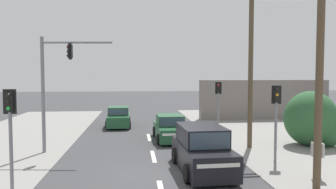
{
  "coord_description": "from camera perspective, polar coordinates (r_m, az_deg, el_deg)",
  "views": [
    {
      "loc": [
        -0.91,
        -13.05,
        4.02
      ],
      "look_at": [
        0.84,
        4.0,
        3.02
      ],
      "focal_mm": 35.0,
      "sensor_mm": 36.0,
      "label": 1
    }
  ],
  "objects": [
    {
      "name": "ground_plane",
      "position": [
        13.68,
        -1.83,
        -13.74
      ],
      "size": [
        140.0,
        140.0,
        0.0
      ],
      "primitive_type": "plane",
      "color": "#3A3A3D"
    },
    {
      "name": "pedestal_signal_left_kerb",
      "position": [
        12.31,
        -25.78,
        -4.48
      ],
      "size": [
        0.44,
        0.29,
        3.56
      ],
      "color": "slate",
      "rests_on": "ground"
    },
    {
      "name": "sedan_oncoming_near",
      "position": [
        20.49,
        0.34,
        -5.97
      ],
      "size": [
        1.99,
        4.29,
        1.56
      ],
      "color": "#235633",
      "rests_on": "ground"
    },
    {
      "name": "traffic_signal_mast",
      "position": [
        17.83,
        -19.36,
        2.55
      ],
      "size": [
        3.67,
        0.54,
        6.0
      ],
      "color": "slate",
      "rests_on": "ground"
    },
    {
      "name": "pedestrian_at_kerb",
      "position": [
        14.23,
        24.57,
        -9.52
      ],
      "size": [
        0.37,
        0.49,
        1.63
      ],
      "color": "#47423D",
      "rests_on": "ground"
    },
    {
      "name": "pedestal_signal_far_median",
      "position": [
        23.19,
        8.75,
        -0.66
      ],
      "size": [
        0.44,
        0.31,
        3.56
      ],
      "color": "slate",
      "rests_on": "ground"
    },
    {
      "name": "suv_oncoming_mid",
      "position": [
        14.02,
        5.93,
        -9.6
      ],
      "size": [
        2.22,
        4.61,
        1.9
      ],
      "color": "black",
      "rests_on": "ground"
    },
    {
      "name": "kerb_right_verge",
      "position": [
        18.46,
        27.21,
        -9.57
      ],
      "size": [
        10.0,
        44.0,
        0.02
      ],
      "primitive_type": "cube",
      "color": "gray",
      "rests_on": "ground"
    },
    {
      "name": "lane_dash_mid",
      "position": [
        16.57,
        -2.57,
        -10.69
      ],
      "size": [
        0.2,
        2.4,
        0.01
      ],
      "primitive_type": "cube",
      "color": "silver",
      "rests_on": "ground"
    },
    {
      "name": "pedestal_signal_right_kerb",
      "position": [
        15.83,
        18.32,
        -2.64
      ],
      "size": [
        0.44,
        0.3,
        3.56
      ],
      "color": "slate",
      "rests_on": "ground"
    },
    {
      "name": "sedan_crossing_left",
      "position": [
        26.13,
        -8.62,
        -3.98
      ],
      "size": [
        1.97,
        4.28,
        1.56
      ],
      "color": "#235633",
      "rests_on": "ground"
    },
    {
      "name": "roadside_bush",
      "position": [
        20.43,
        23.99,
        -4.1
      ],
      "size": [
        3.14,
        2.69,
        3.13
      ],
      "color": "#2D5B33",
      "rests_on": "ground"
    },
    {
      "name": "utility_pole_midground_right",
      "position": [
        18.64,
        14.23,
        6.98
      ],
      "size": [
        1.8,
        0.26,
        9.99
      ],
      "color": "brown",
      "rests_on": "ground"
    },
    {
      "name": "shopfront_wall_far",
      "position": [
        31.47,
        16.39,
        -0.83
      ],
      "size": [
        12.0,
        1.0,
        3.6
      ],
      "primitive_type": "cube",
      "color": "gray",
      "rests_on": "ground"
    },
    {
      "name": "utility_pole_foreground_right",
      "position": [
        12.47,
        24.52,
        9.84
      ],
      "size": [
        3.78,
        0.3,
        10.26
      ],
      "color": "brown",
      "rests_on": "ground"
    },
    {
      "name": "lane_dash_far",
      "position": [
        21.45,
        -3.35,
        -7.45
      ],
      "size": [
        0.2,
        2.4,
        0.01
      ],
      "primitive_type": "cube",
      "color": "silver",
      "rests_on": "ground"
    }
  ]
}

